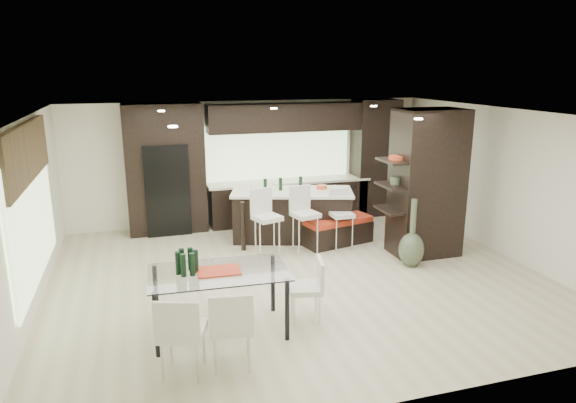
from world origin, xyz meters
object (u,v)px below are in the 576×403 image
object	(u,v)px
chair_near	(231,330)
bench	(338,231)
chair_far	(183,337)
dining_table	(220,302)
chair_end	(306,292)
kitchen_island	(292,215)
stool_left	(267,230)
floor_vase	(412,233)
stool_mid	(305,226)
stool_right	(341,225)

from	to	relation	value
chair_near	bench	bearing A→B (deg)	60.99
bench	chair_far	xyz separation A→B (m)	(-3.37, -3.66, 0.19)
dining_table	chair_end	bearing A→B (deg)	2.61
kitchen_island	stool_left	distance (m)	1.12
floor_vase	dining_table	distance (m)	3.86
chair_near	chair_end	distance (m)	1.45
stool_mid	floor_vase	world-z (taller)	floor_vase
stool_mid	bench	world-z (taller)	stool_mid
stool_left	chair_far	size ratio (longest dim) A/B	1.10
chair_far	stool_right	bearing A→B (deg)	63.80
bench	chair_far	world-z (taller)	chair_far
chair_near	stool_right	bearing A→B (deg)	59.45
floor_vase	bench	bearing A→B (deg)	118.16
stool_left	dining_table	bearing A→B (deg)	-134.89
stool_right	chair_near	bearing A→B (deg)	-129.51
stool_left	kitchen_island	bearing A→B (deg)	30.73
stool_right	chair_far	size ratio (longest dim) A/B	1.00
kitchen_island	dining_table	bearing A→B (deg)	-103.53
stool_left	chair_end	world-z (taller)	stool_left
stool_mid	stool_right	world-z (taller)	stool_mid
kitchen_island	chair_end	xyz separation A→B (m)	(-0.86, -3.42, -0.10)
stool_left	bench	world-z (taller)	stool_left
kitchen_island	chair_near	world-z (taller)	kitchen_island
stool_left	chair_near	distance (m)	3.65
kitchen_island	floor_vase	bearing A→B (deg)	-35.54
kitchen_island	stool_right	xyz separation A→B (m)	(0.74, -0.82, -0.04)
kitchen_island	bench	distance (m)	1.00
chair_far	dining_table	bearing A→B (deg)	74.31
kitchen_island	bench	bearing A→B (deg)	-20.13
stool_left	dining_table	world-z (taller)	stool_left
stool_mid	chair_far	xyz separation A→B (m)	(-2.61, -3.40, -0.05)
stool_left	stool_mid	xyz separation A→B (m)	(0.74, 0.00, -0.00)
stool_mid	chair_far	size ratio (longest dim) A/B	1.10
floor_vase	stool_right	bearing A→B (deg)	123.33
stool_mid	dining_table	xyz separation A→B (m)	(-2.05, -2.58, -0.08)
chair_near	chair_end	bearing A→B (deg)	43.48
floor_vase	chair_far	distance (m)	4.70
dining_table	chair_far	distance (m)	1.00
kitchen_island	chair_near	size ratio (longest dim) A/B	2.64
chair_near	floor_vase	bearing A→B (deg)	39.81
stool_mid	floor_vase	distance (m)	1.98
chair_far	chair_end	size ratio (longest dim) A/B	1.13
stool_right	chair_far	world-z (taller)	stool_right
floor_vase	chair_near	distance (m)	4.22
floor_vase	chair_end	distance (m)	2.78
stool_left	chair_far	xyz separation A→B (m)	(-1.87, -3.40, -0.05)
bench	chair_near	size ratio (longest dim) A/B	1.51
kitchen_island	stool_left	bearing A→B (deg)	-113.90
dining_table	kitchen_island	bearing A→B (deg)	61.64
kitchen_island	chair_near	distance (m)	4.71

